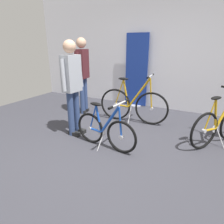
# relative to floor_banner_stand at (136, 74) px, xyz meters

# --- Properties ---
(ground_plane) EXTENTS (7.32, 7.32, 0.00)m
(ground_plane) POSITION_rel_floor_banner_stand_xyz_m (0.48, -2.55, -0.84)
(ground_plane) COLOR #38383F
(back_wall) EXTENTS (7.32, 0.10, 3.20)m
(back_wall) POSITION_rel_floor_banner_stand_xyz_m (0.48, 0.16, 0.76)
(back_wall) COLOR silver
(back_wall) RESTS_ON ground_plane
(floor_banner_stand) EXTENTS (0.60, 0.36, 1.86)m
(floor_banner_stand) POSITION_rel_floor_banner_stand_xyz_m (0.00, 0.00, 0.00)
(floor_banner_stand) COLOR #B7B7BC
(floor_banner_stand) RESTS_ON ground_plane
(folding_bike_foreground) EXTENTS (1.13, 0.53, 0.80)m
(folding_bike_foreground) POSITION_rel_floor_banner_stand_xyz_m (0.44, -2.41, -0.54)
(folding_bike_foreground) COLOR black
(folding_bike_foreground) RESTS_ON ground_plane
(display_bike_right) EXTENTS (1.48, 0.53, 1.03)m
(display_bike_right) POSITION_rel_floor_banner_stand_xyz_m (0.40, -1.16, -0.46)
(display_bike_right) COLOR black
(display_bike_right) RESTS_ON ground_plane
(visitor_near_wall) EXTENTS (0.31, 0.53, 1.74)m
(visitor_near_wall) POSITION_rel_floor_banner_stand_xyz_m (-0.89, -1.14, 0.16)
(visitor_near_wall) COLOR navy
(visitor_near_wall) RESTS_ON ground_plane
(visitor_browsing) EXTENTS (0.29, 0.54, 1.67)m
(visitor_browsing) POSITION_rel_floor_banner_stand_xyz_m (-0.32, -2.21, 0.11)
(visitor_browsing) COLOR navy
(visitor_browsing) RESTS_ON ground_plane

